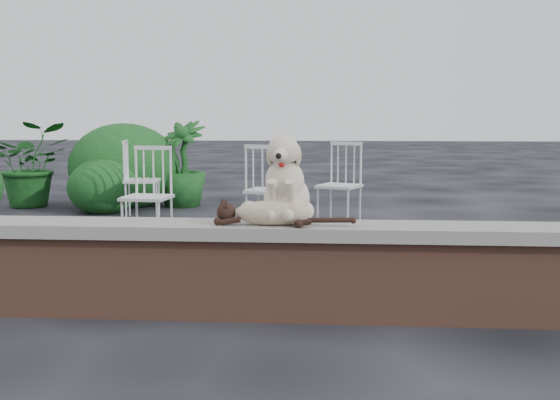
# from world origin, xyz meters

# --- Properties ---
(ground) EXTENTS (60.00, 60.00, 0.00)m
(ground) POSITION_xyz_m (0.00, 0.00, 0.00)
(ground) COLOR black
(ground) RESTS_ON ground
(brick_wall) EXTENTS (6.00, 0.30, 0.50)m
(brick_wall) POSITION_xyz_m (0.00, 0.00, 0.25)
(brick_wall) COLOR brown
(brick_wall) RESTS_ON ground
(capstone) EXTENTS (6.20, 0.40, 0.08)m
(capstone) POSITION_xyz_m (0.00, 0.00, 0.54)
(capstone) COLOR slate
(capstone) RESTS_ON brick_wall
(dog) EXTENTS (0.41, 0.51, 0.55)m
(dog) POSITION_xyz_m (0.83, 0.09, 0.85)
(dog) COLOR beige
(dog) RESTS_ON capstone
(cat) EXTENTS (1.01, 0.35, 0.17)m
(cat) POSITION_xyz_m (0.75, -0.06, 0.66)
(cat) COLOR tan
(cat) RESTS_ON capstone
(chair_c) EXTENTS (0.68, 0.68, 0.94)m
(chair_c) POSITION_xyz_m (0.46, 2.97, 0.47)
(chair_c) COLOR white
(chair_c) RESTS_ON ground
(chair_d) EXTENTS (0.74, 0.74, 0.94)m
(chair_d) POSITION_xyz_m (1.20, 3.51, 0.47)
(chair_d) COLOR white
(chair_d) RESTS_ON ground
(chair_e) EXTENTS (0.65, 0.65, 0.94)m
(chair_e) POSITION_xyz_m (-1.18, 3.96, 0.47)
(chair_e) COLOR white
(chair_e) RESTS_ON ground
(chair_b) EXTENTS (0.62, 0.62, 0.94)m
(chair_b) POSITION_xyz_m (-0.66, 2.29, 0.47)
(chair_b) COLOR white
(chair_b) RESTS_ON ground
(potted_plant_a) EXTENTS (1.34, 1.28, 1.16)m
(potted_plant_a) POSITION_xyz_m (-2.97, 4.86, 0.58)
(potted_plant_a) COLOR #124116
(potted_plant_a) RESTS_ON ground
(potted_plant_b) EXTENTS (0.86, 0.86, 1.17)m
(potted_plant_b) POSITION_xyz_m (-0.92, 5.01, 0.58)
(potted_plant_b) COLOR #124116
(potted_plant_b) RESTS_ON ground
(shrubbery) EXTENTS (2.85, 3.08, 1.20)m
(shrubbery) POSITION_xyz_m (-2.18, 4.37, 0.48)
(shrubbery) COLOR #124116
(shrubbery) RESTS_ON ground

